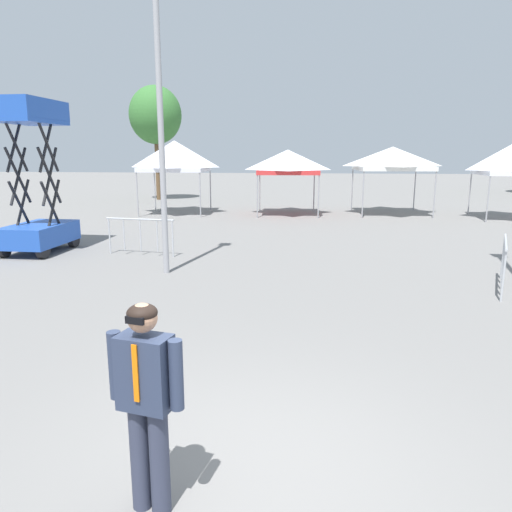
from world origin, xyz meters
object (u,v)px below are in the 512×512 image
Objects in this scene: canopy_tent_far_right at (392,159)px; tree_behind_tents_center at (155,115)px; canopy_tent_left_of_center at (175,156)px; person_foreground at (146,394)px; scissor_lift at (37,209)px; crowd_barrier_by_lift at (504,255)px; crowd_barrier_mid_lot at (140,230)px; light_pole_near_lift at (158,65)px; canopy_tent_center at (288,162)px.

tree_behind_tents_center is at bearing 156.29° from canopy_tent_far_right.
canopy_tent_left_of_center is at bearing -65.45° from tree_behind_tents_center.
scissor_lift is at bearing 124.63° from person_foreground.
scissor_lift is 12.47m from crowd_barrier_by_lift.
person_foreground is at bearing -55.37° from scissor_lift.
crowd_barrier_mid_lot is at bearing -73.65° from tree_behind_tents_center.
scissor_lift is 17.19m from tree_behind_tents_center.
person_foreground is at bearing -72.12° from tree_behind_tents_center.
canopy_tent_far_right is 0.82× the size of scissor_lift.
light_pole_near_lift is 4.74m from crowd_barrier_mid_lot.
canopy_tent_center is 0.44× the size of tree_behind_tents_center.
person_foreground reaches higher than crowd_barrier_by_lift.
scissor_lift reaches higher than canopy_tent_far_right.
person_foreground is 9.00m from crowd_barrier_by_lift.
canopy_tent_left_of_center is 10.49m from canopy_tent_far_right.
canopy_tent_far_right is (4.98, 0.69, 0.16)m from canopy_tent_center.
light_pole_near_lift is (-2.27, 7.77, 3.82)m from person_foreground.
person_foreground is 8.95m from light_pole_near_lift.
person_foreground is 0.85× the size of crowd_barrier_mid_lot.
canopy_tent_left_of_center is 10.22m from crowd_barrier_mid_lot.
canopy_tent_far_right is at bearing 51.12° from crowd_barrier_mid_lot.
canopy_tent_left_of_center is at bearing 100.16° from crowd_barrier_mid_lot.
canopy_tent_left_of_center reaches higher than person_foreground.
tree_behind_tents_center is (-8.54, 26.48, 4.20)m from person_foreground.
canopy_tent_far_right is 1.73× the size of crowd_barrier_mid_lot.
crowd_barrier_by_lift is at bearing -4.29° from light_pole_near_lift.
crowd_barrier_mid_lot is at bearing 110.45° from person_foreground.
tree_behind_tents_center reaches higher than canopy_tent_left_of_center.
canopy_tent_center is 0.71× the size of scissor_lift.
light_pole_near_lift is at bearing -75.19° from canopy_tent_left_of_center.
scissor_lift is 0.62× the size of tree_behind_tents_center.
light_pole_near_lift reaches higher than canopy_tent_far_right.
canopy_tent_center is at bearing 89.78° from person_foreground.
tree_behind_tents_center is (-3.15, 6.89, 2.45)m from canopy_tent_left_of_center.
canopy_tent_far_right is at bearing 60.08° from light_pole_near_lift.
crowd_barrier_mid_lot and crowd_barrier_by_lift have the same top height.
crowd_barrier_mid_lot is (4.91, -16.75, -4.48)m from tree_behind_tents_center.
canopy_tent_center reaches higher than crowd_barrier_by_lift.
canopy_tent_far_right is 2.03× the size of person_foreground.
crowd_barrier_mid_lot is (3.16, -0.10, -0.55)m from scissor_lift.
person_foreground is at bearing -73.72° from light_pole_near_lift.
canopy_tent_center is at bearing -37.69° from tree_behind_tents_center.
person_foreground is 0.89× the size of crowd_barrier_by_lift.
crowd_barrier_by_lift is at bearing 53.18° from person_foreground.
canopy_tent_left_of_center reaches higher than canopy_tent_center.
tree_behind_tents_center is at bearing 125.85° from crowd_barrier_by_lift.
person_foreground is 0.21× the size of light_pole_near_lift.
canopy_tent_far_right is at bearing -23.71° from tree_behind_tents_center.
person_foreground is 28.14m from tree_behind_tents_center.
light_pole_near_lift reaches higher than canopy_tent_center.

